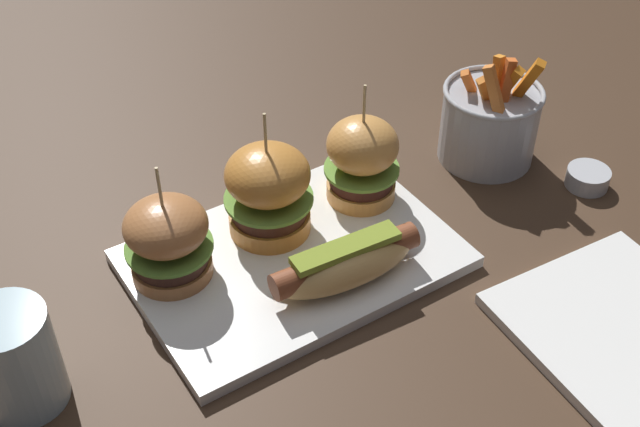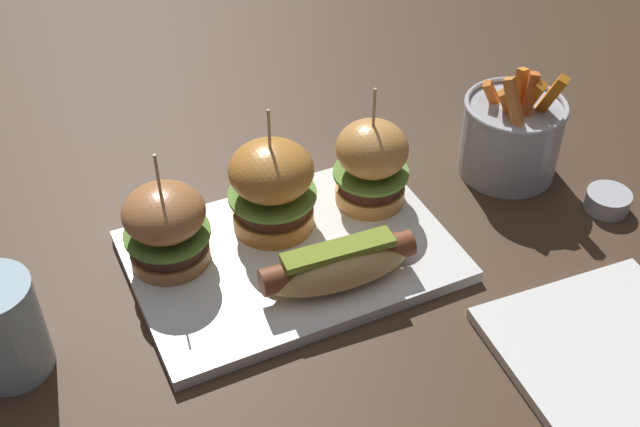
% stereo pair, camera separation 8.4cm
% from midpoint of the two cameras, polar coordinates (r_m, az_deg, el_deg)
% --- Properties ---
extents(ground_plane, '(3.00, 3.00, 0.00)m').
position_cam_midpoint_polar(ground_plane, '(0.87, -4.62, -3.60)').
color(ground_plane, '#422D1E').
extents(platter_main, '(0.33, 0.22, 0.01)m').
position_cam_midpoint_polar(platter_main, '(0.86, -4.64, -3.26)').
color(platter_main, white).
rests_on(platter_main, ground).
extents(hot_dog, '(0.16, 0.06, 0.05)m').
position_cam_midpoint_polar(hot_dog, '(0.81, -1.18, -3.57)').
color(hot_dog, tan).
rests_on(hot_dog, platter_main).
extents(slider_left, '(0.09, 0.09, 0.13)m').
position_cam_midpoint_polar(slider_left, '(0.83, -13.43, -1.89)').
color(slider_left, '#B2703F').
rests_on(slider_left, platter_main).
extents(slider_center, '(0.09, 0.09, 0.15)m').
position_cam_midpoint_polar(slider_center, '(0.86, -6.39, 1.51)').
color(slider_center, '#CC8135').
rests_on(slider_center, platter_main).
extents(slider_right, '(0.08, 0.08, 0.14)m').
position_cam_midpoint_polar(slider_right, '(0.90, 0.26, 3.70)').
color(slider_right, '#D89348').
rests_on(slider_right, platter_main).
extents(fries_bucket, '(0.12, 0.12, 0.15)m').
position_cam_midpoint_polar(fries_bucket, '(1.00, 9.35, 6.20)').
color(fries_bucket, '#A8AAB2').
rests_on(fries_bucket, ground).
extents(sauce_ramekin, '(0.05, 0.05, 0.02)m').
position_cam_midpoint_polar(sauce_ramekin, '(1.00, 15.85, 2.33)').
color(sauce_ramekin, '#B7BABF').
rests_on(sauce_ramekin, ground).
extents(side_plate, '(0.21, 0.21, 0.01)m').
position_cam_midpoint_polar(side_plate, '(0.83, 17.33, -7.67)').
color(side_plate, white).
rests_on(side_plate, ground).
extents(water_glass, '(0.07, 0.07, 0.10)m').
position_cam_midpoint_polar(water_glass, '(0.77, -23.41, -9.47)').
color(water_glass, silver).
rests_on(water_glass, ground).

